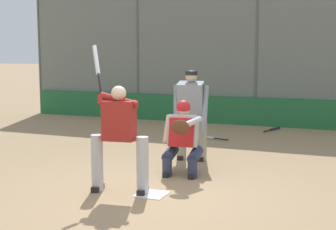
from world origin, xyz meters
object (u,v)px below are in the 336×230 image
(batter_at_plate, at_px, (119,135))
(catcher_behind_plate, at_px, (182,136))
(umpire_home, at_px, (191,112))
(spare_bat_near_backstop, at_px, (120,136))
(spare_bat_by_padding, at_px, (274,129))
(spare_bat_third_base_side, at_px, (208,137))

(batter_at_plate, distance_m, catcher_behind_plate, 1.44)
(umpire_home, xyz_separation_m, spare_bat_near_backstop, (2.47, -1.75, -0.90))
(catcher_behind_plate, height_order, spare_bat_by_padding, catcher_behind_plate)
(catcher_behind_plate, relative_size, spare_bat_near_backstop, 1.49)
(batter_at_plate, relative_size, spare_bat_by_padding, 2.47)
(catcher_behind_plate, xyz_separation_m, spare_bat_near_backstop, (2.69, -2.83, -0.63))
(spare_bat_near_backstop, height_order, spare_bat_by_padding, same)
(batter_at_plate, distance_m, umpire_home, 2.42)
(catcher_behind_plate, xyz_separation_m, spare_bat_third_base_side, (0.61, -3.44, -0.63))
(batter_at_plate, bearing_deg, spare_bat_by_padding, -107.98)
(batter_at_plate, xyz_separation_m, spare_bat_near_backstop, (2.18, -4.15, -0.83))
(batter_at_plate, bearing_deg, spare_bat_near_backstop, -70.26)
(batter_at_plate, height_order, spare_bat_third_base_side, batter_at_plate)
(spare_bat_near_backstop, bearing_deg, spare_bat_third_base_side, 126.41)
(spare_bat_by_padding, bearing_deg, catcher_behind_plate, -170.12)
(spare_bat_by_padding, bearing_deg, batter_at_plate, -173.00)
(spare_bat_by_padding, bearing_deg, umpire_home, -174.71)
(spare_bat_near_backstop, relative_size, spare_bat_by_padding, 0.96)
(spare_bat_third_base_side, bearing_deg, catcher_behind_plate, 115.07)
(umpire_home, relative_size, spare_bat_by_padding, 1.96)
(umpire_home, bearing_deg, batter_at_plate, 77.32)
(spare_bat_third_base_side, bearing_deg, batter_at_plate, 106.22)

